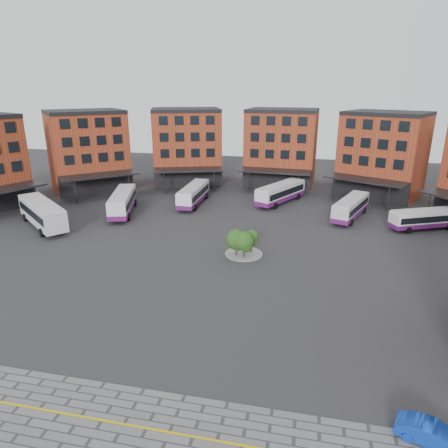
% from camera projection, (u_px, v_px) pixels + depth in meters
% --- Properties ---
extents(ground, '(160.00, 160.00, 0.00)m').
position_uv_depth(ground, '(200.00, 304.00, 35.99)').
color(ground, '#28282B').
rests_on(ground, ground).
extents(yellow_line, '(26.00, 0.15, 0.02)m').
position_uv_depth(yellow_line, '(169.00, 432.00, 22.65)').
color(yellow_line, gold).
rests_on(yellow_line, paving_zone).
extents(main_building, '(94.14, 42.48, 14.60)m').
position_uv_depth(main_building, '(231.00, 155.00, 69.91)').
color(main_building, '#953720').
rests_on(main_building, ground).
extents(tree_island, '(4.40, 4.40, 3.22)m').
position_uv_depth(tree_island, '(242.00, 241.00, 45.57)').
color(tree_island, gray).
rests_on(tree_island, ground).
extents(bus_a, '(11.64, 10.14, 3.57)m').
position_uv_depth(bus_a, '(42.00, 212.00, 55.29)').
color(bus_a, silver).
rests_on(bus_a, ground).
extents(bus_b, '(6.00, 12.05, 3.32)m').
position_uv_depth(bus_b, '(123.00, 202.00, 61.27)').
color(bus_b, silver).
rests_on(bus_b, ground).
extents(bus_c, '(2.84, 11.16, 3.14)m').
position_uv_depth(bus_c, '(194.00, 194.00, 66.00)').
color(bus_c, white).
rests_on(bus_c, ground).
extents(bus_d, '(7.70, 11.48, 3.26)m').
position_uv_depth(bus_d, '(281.00, 193.00, 66.75)').
color(bus_d, white).
rests_on(bus_d, ground).
extents(bus_e, '(6.18, 10.97, 3.04)m').
position_uv_depth(bus_e, '(351.00, 207.00, 59.04)').
color(bus_e, silver).
rests_on(bus_e, ground).
extents(bus_f, '(9.91, 6.10, 2.77)m').
position_uv_depth(bus_f, '(425.00, 219.00, 54.41)').
color(bus_f, white).
rests_on(bus_f, ground).
extents(blue_car, '(4.12, 2.64, 1.28)m').
position_uv_depth(blue_car, '(433.00, 435.00, 21.74)').
color(blue_car, '#0D38B2').
rests_on(blue_car, ground).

